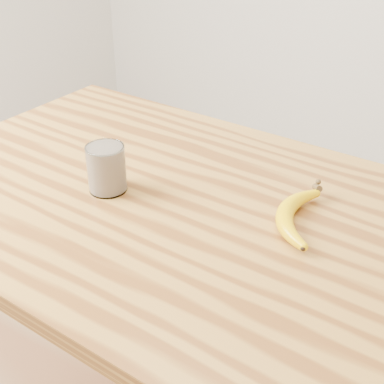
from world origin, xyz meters
The scene contains 3 objects.
table centered at (0.00, 0.00, 0.77)m, with size 1.20×0.80×0.90m.
smoothie_glass centered at (-0.12, -0.05, 0.95)m, with size 0.08×0.08×0.10m.
banana centered at (0.25, 0.06, 0.92)m, with size 0.10×0.28×0.03m, color #E1AA00, non-canonical shape.
Camera 1 is at (0.59, -0.76, 1.49)m, focal length 50.00 mm.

